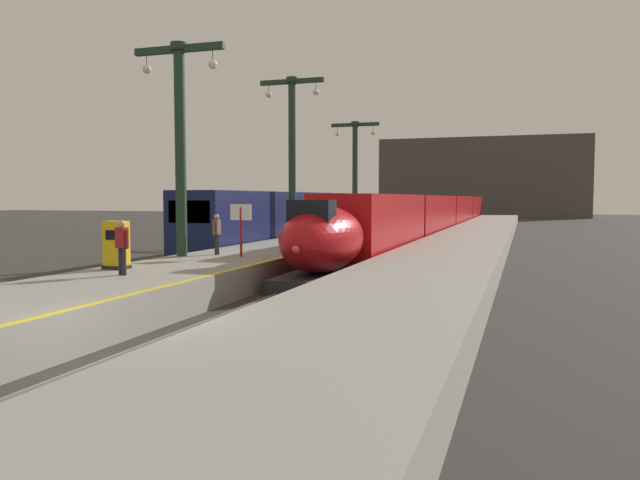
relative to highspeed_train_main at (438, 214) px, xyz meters
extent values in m
plane|color=#33302D|center=(0.00, -46.01, -1.98)|extent=(260.00, 260.00, 0.00)
cube|color=gray|center=(-4.05, -21.26, -1.45)|extent=(4.80, 110.00, 1.05)
cube|color=gray|center=(4.05, -21.26, -1.45)|extent=(4.80, 110.00, 1.05)
cube|color=yellow|center=(-1.77, -21.26, -0.92)|extent=(0.20, 107.80, 0.01)
cube|color=slate|center=(-0.75, -18.51, -1.92)|extent=(0.08, 110.00, 0.12)
cube|color=slate|center=(0.75, -18.51, -1.92)|extent=(0.08, 110.00, 0.12)
cube|color=slate|center=(-8.85, -18.51, -1.92)|extent=(0.08, 110.00, 0.12)
cube|color=slate|center=(-7.35, -18.51, -1.92)|extent=(0.08, 110.00, 0.12)
ellipsoid|color=#B20F14|center=(0.00, -33.55, -0.14)|extent=(2.78, 6.24, 2.56)
cube|color=#28282D|center=(0.00, -33.86, -1.70)|extent=(2.46, 5.30, 0.55)
cube|color=black|center=(0.00, -34.95, 0.92)|extent=(1.59, 1.00, 0.90)
sphere|color=#F24C4C|center=(0.00, -36.59, -0.29)|extent=(0.28, 0.28, 0.28)
cube|color=#B20F14|center=(0.00, -24.68, 0.10)|extent=(2.90, 14.00, 3.05)
cube|color=black|center=(-1.42, -24.68, 0.65)|extent=(0.04, 11.90, 0.80)
cube|color=black|center=(1.42, -24.68, 0.65)|extent=(0.04, 11.90, 0.80)
cube|color=silver|center=(0.00, -24.68, -1.18)|extent=(2.92, 13.30, 0.24)
cube|color=black|center=(0.00, -29.16, -1.70)|extent=(2.03, 2.20, 0.56)
cube|color=black|center=(0.00, -20.20, -1.70)|extent=(2.03, 2.20, 0.56)
cube|color=#B20F14|center=(0.00, -8.08, 0.10)|extent=(2.90, 18.00, 3.05)
cube|color=black|center=(-1.42, -8.08, 0.65)|extent=(0.04, 15.84, 0.80)
cube|color=black|center=(1.42, -8.08, 0.65)|extent=(0.04, 15.84, 0.80)
cube|color=black|center=(0.00, -14.20, -1.70)|extent=(2.03, 2.20, 0.56)
cube|color=black|center=(0.00, -1.96, -1.70)|extent=(2.03, 2.20, 0.56)
cube|color=#B20F14|center=(0.00, 10.52, 0.10)|extent=(2.90, 18.00, 3.05)
cube|color=black|center=(-1.42, 10.52, 0.65)|extent=(0.04, 15.84, 0.80)
cube|color=black|center=(1.42, 10.52, 0.65)|extent=(0.04, 15.84, 0.80)
cube|color=black|center=(0.00, 4.40, -1.70)|extent=(2.03, 2.20, 0.56)
cube|color=black|center=(0.00, 16.64, -1.70)|extent=(2.03, 2.20, 0.56)
cube|color=#B20F14|center=(0.00, 29.12, 0.10)|extent=(2.90, 18.00, 3.05)
cube|color=black|center=(-1.42, 29.12, 0.65)|extent=(0.04, 15.84, 0.80)
cube|color=black|center=(1.42, 29.12, 0.65)|extent=(0.04, 15.84, 0.80)
cube|color=black|center=(0.00, 23.00, -1.70)|extent=(2.03, 2.20, 0.56)
cube|color=black|center=(0.00, 35.24, -1.70)|extent=(2.03, 2.20, 0.56)
cube|color=#141E4C|center=(-8.10, -20.68, 0.17)|extent=(2.85, 18.00, 3.30)
cube|color=black|center=(-8.10, -29.64, 0.77)|extent=(2.28, 0.08, 1.10)
cube|color=black|center=(-9.49, -20.68, 0.67)|extent=(0.04, 15.30, 0.90)
cube|color=black|center=(-6.71, -20.68, 0.67)|extent=(0.04, 15.30, 0.90)
cube|color=black|center=(-8.10, -26.44, -1.72)|extent=(2.00, 2.00, 0.52)
cube|color=black|center=(-8.10, -14.92, -1.72)|extent=(2.00, 2.00, 0.52)
cube|color=#141E4C|center=(-8.10, -2.08, 0.17)|extent=(2.85, 18.00, 3.30)
cylinder|color=#1E3828|center=(-5.90, -34.09, 3.35)|extent=(0.44, 0.44, 8.56)
cylinder|color=#1E3828|center=(-5.90, -34.09, 7.48)|extent=(0.68, 0.68, 0.30)
cube|color=#1E3828|center=(-5.90, -34.09, 7.38)|extent=(4.00, 0.24, 0.28)
cylinder|color=#1E3828|center=(-7.40, -34.09, 7.03)|extent=(0.03, 0.03, 0.60)
sphere|color=#EFEACC|center=(-7.40, -34.09, 6.68)|extent=(0.36, 0.36, 0.36)
cylinder|color=#1E3828|center=(-4.40, -34.09, 7.03)|extent=(0.03, 0.03, 0.60)
sphere|color=#EFEACC|center=(-4.40, -34.09, 6.68)|extent=(0.36, 0.36, 0.36)
cylinder|color=#1E3828|center=(-5.90, -21.34, 3.83)|extent=(0.44, 0.44, 9.50)
cylinder|color=#1E3828|center=(-5.90, -21.34, 8.43)|extent=(0.68, 0.68, 0.30)
cube|color=#1E3828|center=(-5.90, -21.34, 8.33)|extent=(4.00, 0.24, 0.28)
cylinder|color=#1E3828|center=(-7.40, -21.34, 7.98)|extent=(0.03, 0.03, 0.60)
sphere|color=#EFEACC|center=(-7.40, -21.34, 7.63)|extent=(0.36, 0.36, 0.36)
cylinder|color=#1E3828|center=(-4.40, -21.34, 7.98)|extent=(0.03, 0.03, 0.60)
sphere|color=#EFEACC|center=(-4.40, -21.34, 7.63)|extent=(0.36, 0.36, 0.36)
cylinder|color=#1E3828|center=(-5.90, -6.84, 3.36)|extent=(0.44, 0.44, 8.57)
cylinder|color=#1E3828|center=(-5.90, -6.84, 7.49)|extent=(0.68, 0.68, 0.30)
cube|color=#1E3828|center=(-5.90, -6.84, 7.39)|extent=(4.00, 0.24, 0.28)
cylinder|color=#1E3828|center=(-7.40, -6.84, 7.04)|extent=(0.03, 0.03, 0.60)
sphere|color=#EFEACC|center=(-7.40, -6.84, 6.69)|extent=(0.36, 0.36, 0.36)
cylinder|color=#1E3828|center=(-4.40, -6.84, 7.04)|extent=(0.03, 0.03, 0.60)
sphere|color=#EFEACC|center=(-4.40, -6.84, 6.69)|extent=(0.36, 0.36, 0.36)
cylinder|color=#23232D|center=(-2.77, -28.33, -0.50)|extent=(0.13, 0.13, 0.85)
cylinder|color=#23232D|center=(-2.84, -28.18, -0.50)|extent=(0.13, 0.13, 0.85)
cube|color=#336647|center=(-2.81, -28.25, 0.23)|extent=(0.36, 0.44, 0.62)
cylinder|color=#336647|center=(-2.71, -28.47, 0.18)|extent=(0.09, 0.09, 0.58)
cylinder|color=#336647|center=(-2.91, -28.04, 0.18)|extent=(0.09, 0.09, 0.58)
sphere|color=tan|center=(-2.81, -28.25, 0.65)|extent=(0.22, 0.22, 0.22)
cylinder|color=#23232D|center=(-4.82, -33.03, -0.50)|extent=(0.13, 0.13, 0.85)
cylinder|color=#23232D|center=(-4.81, -33.20, -0.50)|extent=(0.13, 0.13, 0.85)
cube|color=brown|center=(-4.81, -33.12, 0.23)|extent=(0.24, 0.39, 0.62)
cylinder|color=brown|center=(-4.83, -32.88, 0.18)|extent=(0.09, 0.09, 0.58)
cylinder|color=brown|center=(-4.80, -33.36, 0.18)|extent=(0.09, 0.09, 0.58)
sphere|color=tan|center=(-4.81, -33.12, 0.65)|extent=(0.22, 0.22, 0.22)
cylinder|color=#23232D|center=(-4.40, -40.22, -0.50)|extent=(0.13, 0.13, 0.85)
cylinder|color=#23232D|center=(-4.24, -40.27, -0.50)|extent=(0.13, 0.13, 0.85)
cube|color=maroon|center=(-4.32, -40.25, 0.23)|extent=(0.42, 0.31, 0.62)
cylinder|color=maroon|center=(-4.55, -40.18, 0.18)|extent=(0.09, 0.09, 0.58)
cylinder|color=maroon|center=(-4.09, -40.31, 0.18)|extent=(0.09, 0.09, 0.58)
sphere|color=tan|center=(-4.32, -40.25, 0.65)|extent=(0.22, 0.22, 0.22)
cube|color=maroon|center=(-2.82, -28.41, -0.63)|extent=(0.40, 0.22, 0.60)
cylinder|color=#262628|center=(-2.92, -28.41, -0.15)|extent=(0.02, 0.02, 0.36)
cylinder|color=#262628|center=(-2.72, -28.41, -0.15)|extent=(0.02, 0.02, 0.36)
cube|color=#262628|center=(-2.82, -28.41, 0.04)|extent=(0.22, 0.03, 0.02)
cube|color=yellow|center=(-5.55, -38.85, -0.13)|extent=(0.70, 0.56, 1.60)
cube|color=black|center=(-5.55, -39.14, 0.22)|extent=(0.40, 0.02, 0.32)
cube|color=black|center=(-5.55, -38.85, -0.87)|extent=(0.76, 0.62, 0.12)
cylinder|color=maroon|center=(-3.45, -33.65, 0.07)|extent=(0.10, 0.10, 2.00)
cube|color=white|center=(-3.45, -33.65, 0.87)|extent=(0.90, 0.06, 0.64)
cube|color=#4C4742|center=(0.00, 55.99, 5.02)|extent=(36.00, 2.00, 14.00)
camera|label=1|loc=(7.38, -56.44, 1.44)|focal=35.07mm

